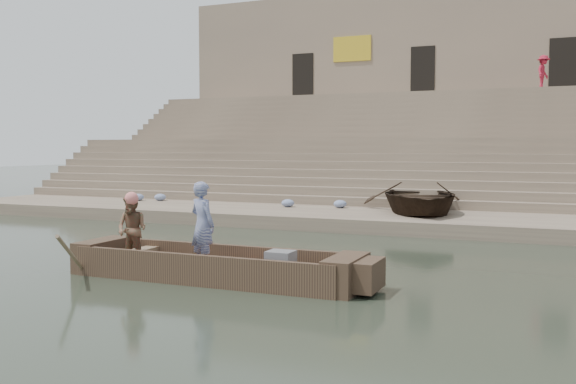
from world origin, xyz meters
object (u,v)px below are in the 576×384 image
Objects in this scene: pedestrian at (543,72)px; main_rowboat at (214,274)px; rowing_man at (132,229)px; beached_rowboat at (419,197)px; television at (280,262)px; standing_man at (203,225)px.

main_rowboat is at bearing -176.94° from pedestrian.
pedestrian reaches higher than rowing_man.
main_rowboat is 1.86m from rowing_man.
rowing_man is at bearing -126.80° from beached_rowboat.
standing_man is at bearing -177.62° from television.
beached_rowboat is at bearing -79.69° from standing_man.
rowing_man is at bearing -173.51° from main_rowboat.
rowing_man is 2.84× the size of television.
standing_man is (-0.20, -0.06, 0.91)m from main_rowboat.
main_rowboat is 10.87× the size of television.
pedestrian is at bearing 80.83° from television.
standing_man is at bearing -119.00° from beached_rowboat.
standing_man is at bearing -177.38° from pedestrian.
television is at bearing -0.00° from main_rowboat.
rowing_man reaches higher than beached_rowboat.
television is (3.02, 0.19, -0.45)m from rowing_man.
standing_man is 23.77m from pedestrian.
standing_man is 3.48× the size of television.
rowing_man is (-1.68, -0.19, 0.76)m from main_rowboat.
pedestrian reaches higher than main_rowboat.
main_rowboat is 3.17× the size of pedestrian.
main_rowboat is at bearing 180.00° from television.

